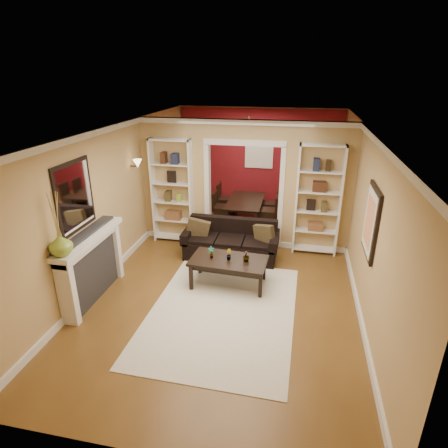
% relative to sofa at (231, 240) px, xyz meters
% --- Properties ---
extents(floor, '(8.00, 8.00, 0.00)m').
position_rel_sofa_xyz_m(floor, '(0.14, -0.45, -0.38)').
color(floor, brown).
rests_on(floor, ground).
extents(ceiling, '(8.00, 8.00, 0.00)m').
position_rel_sofa_xyz_m(ceiling, '(0.14, -0.45, 2.32)').
color(ceiling, white).
rests_on(ceiling, ground).
extents(wall_back, '(8.00, 0.00, 8.00)m').
position_rel_sofa_xyz_m(wall_back, '(0.14, 3.55, 0.97)').
color(wall_back, tan).
rests_on(wall_back, ground).
extents(wall_front, '(8.00, 0.00, 8.00)m').
position_rel_sofa_xyz_m(wall_front, '(0.14, -4.45, 0.97)').
color(wall_front, tan).
rests_on(wall_front, ground).
extents(wall_left, '(0.00, 8.00, 8.00)m').
position_rel_sofa_xyz_m(wall_left, '(-2.11, -0.45, 0.97)').
color(wall_left, tan).
rests_on(wall_left, ground).
extents(wall_right, '(0.00, 8.00, 8.00)m').
position_rel_sofa_xyz_m(wall_right, '(2.39, -0.45, 0.97)').
color(wall_right, tan).
rests_on(wall_right, ground).
extents(partition_wall, '(4.50, 0.15, 2.70)m').
position_rel_sofa_xyz_m(partition_wall, '(0.14, 0.75, 0.97)').
color(partition_wall, tan).
rests_on(partition_wall, floor).
extents(red_back_panel, '(4.44, 0.04, 2.64)m').
position_rel_sofa_xyz_m(red_back_panel, '(0.14, 3.52, 0.94)').
color(red_back_panel, maroon).
rests_on(red_back_panel, floor).
extents(dining_window, '(0.78, 0.03, 0.98)m').
position_rel_sofa_xyz_m(dining_window, '(0.14, 3.48, 1.17)').
color(dining_window, '#8CA5CC').
rests_on(dining_window, wall_back).
extents(area_rug, '(2.33, 3.22, 0.01)m').
position_rel_sofa_xyz_m(area_rug, '(0.23, -1.92, -0.37)').
color(area_rug, silver).
rests_on(area_rug, floor).
extents(sofa, '(1.94, 0.84, 0.76)m').
position_rel_sofa_xyz_m(sofa, '(0.00, 0.00, 0.00)').
color(sofa, black).
rests_on(sofa, floor).
extents(pillow_left, '(0.46, 0.17, 0.46)m').
position_rel_sofa_xyz_m(pillow_left, '(-0.69, -0.02, 0.22)').
color(pillow_left, brown).
rests_on(pillow_left, sofa).
extents(pillow_right, '(0.44, 0.33, 0.44)m').
position_rel_sofa_xyz_m(pillow_right, '(0.69, -0.02, 0.21)').
color(pillow_right, brown).
rests_on(pillow_right, sofa).
extents(coffee_table, '(1.38, 0.81, 0.51)m').
position_rel_sofa_xyz_m(coffee_table, '(0.16, -1.09, -0.13)').
color(coffee_table, black).
rests_on(coffee_table, floor).
extents(plant_left, '(0.14, 0.12, 0.22)m').
position_rel_sofa_xyz_m(plant_left, '(-0.15, -1.09, 0.24)').
color(plant_left, '#336626').
rests_on(plant_left, coffee_table).
extents(plant_center, '(0.13, 0.14, 0.20)m').
position_rel_sofa_xyz_m(plant_center, '(0.16, -1.09, 0.23)').
color(plant_center, '#336626').
rests_on(plant_center, coffee_table).
extents(plant_right, '(0.15, 0.15, 0.21)m').
position_rel_sofa_xyz_m(plant_right, '(0.48, -1.09, 0.23)').
color(plant_right, '#336626').
rests_on(plant_right, coffee_table).
extents(bookshelf_left, '(0.90, 0.30, 2.30)m').
position_rel_sofa_xyz_m(bookshelf_left, '(-1.41, 0.58, 0.77)').
color(bookshelf_left, white).
rests_on(bookshelf_left, floor).
extents(bookshelf_right, '(0.90, 0.30, 2.30)m').
position_rel_sofa_xyz_m(bookshelf_right, '(1.69, 0.58, 0.77)').
color(bookshelf_right, white).
rests_on(bookshelf_right, floor).
extents(fireplace, '(0.32, 1.70, 1.16)m').
position_rel_sofa_xyz_m(fireplace, '(-1.95, -1.95, 0.20)').
color(fireplace, white).
rests_on(fireplace, floor).
extents(vase, '(0.43, 0.43, 0.34)m').
position_rel_sofa_xyz_m(vase, '(-1.95, -2.65, 0.95)').
color(vase, '#86A735').
rests_on(vase, fireplace).
extents(mirror, '(0.03, 0.95, 1.10)m').
position_rel_sofa_xyz_m(mirror, '(-2.09, -1.95, 1.42)').
color(mirror, silver).
rests_on(mirror, wall_left).
extents(wall_sconce, '(0.18, 0.18, 0.22)m').
position_rel_sofa_xyz_m(wall_sconce, '(-2.01, 0.10, 1.45)').
color(wall_sconce, '#FFE0A5').
rests_on(wall_sconce, wall_left).
extents(framed_art, '(0.04, 0.85, 1.05)m').
position_rel_sofa_xyz_m(framed_art, '(2.35, -1.45, 1.17)').
color(framed_art, black).
rests_on(framed_art, wall_right).
extents(dining_table, '(1.57, 0.87, 0.55)m').
position_rel_sofa_xyz_m(dining_table, '(0.02, 2.09, -0.10)').
color(dining_table, black).
rests_on(dining_table, floor).
extents(dining_chair_nw, '(0.54, 0.54, 0.84)m').
position_rel_sofa_xyz_m(dining_chair_nw, '(-0.53, 1.79, 0.04)').
color(dining_chair_nw, black).
rests_on(dining_chair_nw, floor).
extents(dining_chair_ne, '(0.42, 0.42, 0.83)m').
position_rel_sofa_xyz_m(dining_chair_ne, '(0.57, 1.79, 0.04)').
color(dining_chair_ne, black).
rests_on(dining_chair_ne, floor).
extents(dining_chair_sw, '(0.55, 0.55, 0.90)m').
position_rel_sofa_xyz_m(dining_chair_sw, '(-0.53, 2.39, 0.07)').
color(dining_chair_sw, black).
rests_on(dining_chair_sw, floor).
extents(dining_chair_se, '(0.46, 0.46, 0.79)m').
position_rel_sofa_xyz_m(dining_chair_se, '(0.57, 2.39, 0.02)').
color(dining_chair_se, black).
rests_on(dining_chair_se, floor).
extents(chandelier, '(0.50, 0.50, 0.30)m').
position_rel_sofa_xyz_m(chandelier, '(0.14, 2.25, 1.64)').
color(chandelier, '#372A19').
rests_on(chandelier, ceiling).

